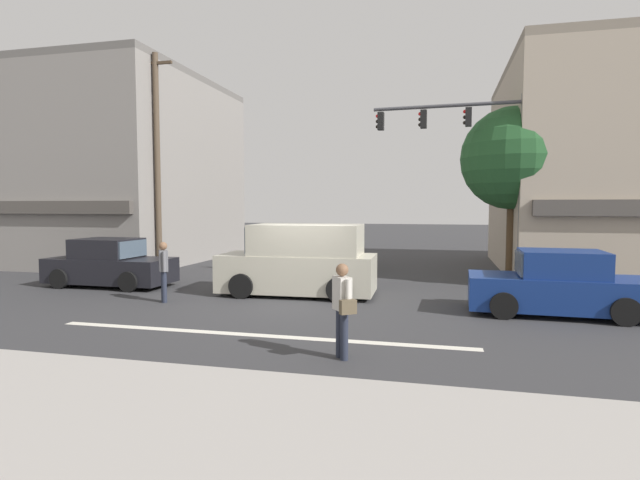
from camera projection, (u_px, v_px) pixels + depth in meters
ground_plane at (301, 303)px, 13.66m from camera, size 120.00×120.00×0.00m
lane_marking_stripe at (255, 335)px, 10.27m from camera, size 9.00×0.24×0.01m
sidewalk_curb at (87, 444)px, 5.42m from camera, size 40.00×5.00×0.16m
building_left_block at (109, 171)px, 24.66m from camera, size 10.06×10.52×8.75m
street_tree at (513, 159)px, 17.11m from camera, size 3.52×3.52×6.05m
utility_pole_near_left at (157, 160)px, 19.50m from camera, size 1.40×0.22×8.56m
utility_pole_far_right at (584, 171)px, 18.62m from camera, size 1.40×0.22×7.62m
traffic_light_mast at (480, 155)px, 16.21m from camera, size 4.89×0.45×6.20m
van_parked_curbside at (300, 261)px, 14.85m from camera, size 4.66×2.15×2.11m
sedan_crossing_leftbound at (557, 286)px, 12.14m from camera, size 4.15×1.98×1.58m
sedan_waiting_far at (325, 250)px, 21.90m from camera, size 1.99×4.16×1.58m
sedan_crossing_center at (110, 265)px, 16.49m from camera, size 4.12×1.92×1.58m
pedestrian_foreground_with_bag at (342, 305)px, 8.61m from camera, size 0.50×0.65×1.67m
pedestrian_mid_crossing at (164, 268)px, 13.74m from camera, size 0.39×0.48×1.67m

